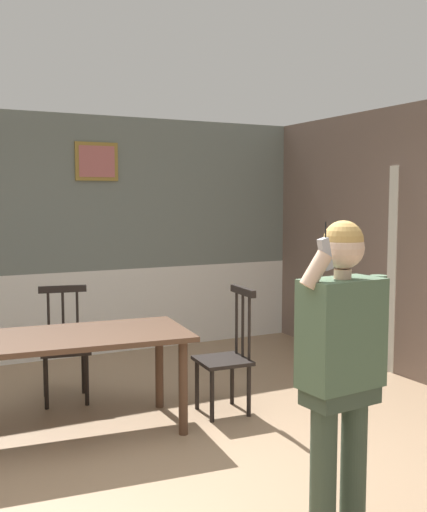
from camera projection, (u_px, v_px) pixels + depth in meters
The scene contains 6 objects.
ground_plane at pixel (161, 497), 3.64m from camera, with size 7.63×7.63×0.00m, color #9E7F60.
room_back_partition at pixel (42, 242), 6.61m from camera, with size 6.27×0.17×2.69m.
dining_table at pixel (78, 347), 4.58m from camera, with size 1.72×1.00×0.76m.
chair_near_window at pixel (65, 346), 5.35m from camera, with size 0.49×0.49×1.00m.
chair_at_table_head at pixel (227, 355), 5.03m from camera, with size 0.43×0.43×1.04m.
person_figure at pixel (342, 356), 3.16m from camera, with size 0.59×0.28×1.67m.
Camera 1 is at (-1.28, -3.26, 1.79)m, focal length 42.67 mm.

